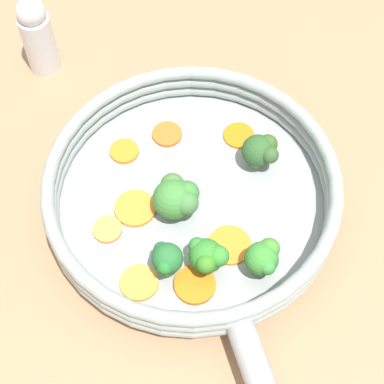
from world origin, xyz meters
TOP-DOWN VIEW (x-y plane):
  - ground_plane at (0.00, 0.00)m, footprint 4.00×4.00m
  - skillet at (0.00, 0.00)m, footprint 0.28×0.28m
  - skillet_rim_wall at (0.00, 0.00)m, footprint 0.30×0.30m
  - skillet_rivet_left at (-0.13, 0.04)m, footprint 0.01×0.01m
  - skillet_rivet_right at (-0.14, -0.01)m, footprint 0.01×0.01m
  - carrot_slice_0 at (-0.06, -0.01)m, footprint 0.05×0.05m
  - carrot_slice_1 at (-0.09, 0.04)m, footprint 0.06×0.06m
  - carrot_slice_2 at (-0.00, 0.09)m, footprint 0.03×0.03m
  - carrot_slice_3 at (0.05, -0.08)m, footprint 0.05×0.05m
  - carrot_slice_4 at (-0.07, 0.08)m, footprint 0.04×0.04m
  - carrot_slice_5 at (0.01, 0.06)m, footprint 0.06×0.06m
  - carrot_slice_6 at (0.09, -0.01)m, footprint 0.05×0.05m
  - carrot_slice_7 at (0.08, 0.04)m, footprint 0.04×0.04m
  - broccoli_floret_0 at (-0.08, 0.02)m, footprint 0.04×0.04m
  - broccoli_floret_1 at (-0.07, 0.05)m, footprint 0.03×0.03m
  - broccoli_floret_2 at (-0.01, 0.02)m, footprint 0.05×0.05m
  - broccoli_floret_3 at (-0.10, -0.03)m, footprint 0.04×0.04m
  - broccoli_floret_4 at (0.01, -0.08)m, footprint 0.04×0.04m
  - salt_shaker at (0.25, 0.08)m, footprint 0.04×0.04m

SIDE VIEW (x-z plane):
  - ground_plane at x=0.00m, z-range 0.00..0.00m
  - skillet at x=0.00m, z-range 0.00..0.02m
  - carrot_slice_3 at x=0.05m, z-range 0.02..0.02m
  - carrot_slice_0 at x=-0.06m, z-range 0.02..0.02m
  - carrot_slice_5 at x=0.01m, z-range 0.02..0.02m
  - carrot_slice_6 at x=0.09m, z-range 0.02..0.02m
  - carrot_slice_4 at x=-0.07m, z-range 0.02..0.02m
  - carrot_slice_7 at x=0.08m, z-range 0.02..0.02m
  - carrot_slice_2 at x=0.00m, z-range 0.02..0.02m
  - carrot_slice_1 at x=-0.09m, z-range 0.02..0.02m
  - skillet_rivet_left at x=-0.13m, z-range 0.02..0.03m
  - skillet_rivet_right at x=-0.14m, z-range 0.02..0.03m
  - skillet_rim_wall at x=0.00m, z-range 0.02..0.06m
  - broccoli_floret_4 at x=0.01m, z-range 0.02..0.06m
  - broccoli_floret_3 at x=-0.10m, z-range 0.02..0.06m
  - broccoli_floret_2 at x=-0.01m, z-range 0.02..0.07m
  - broccoli_floret_0 at x=-0.08m, z-range 0.02..0.06m
  - broccoli_floret_1 at x=-0.07m, z-range 0.02..0.07m
  - salt_shaker at x=0.25m, z-range 0.00..0.10m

